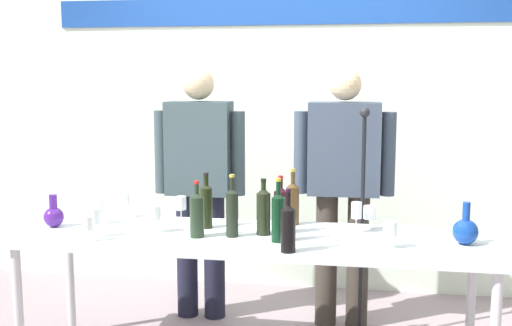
{
  "coord_description": "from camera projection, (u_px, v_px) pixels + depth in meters",
  "views": [
    {
      "loc": [
        0.55,
        -3.17,
        1.62
      ],
      "look_at": [
        0.0,
        0.15,
        1.14
      ],
      "focal_mm": 43.06,
      "sensor_mm": 36.0,
      "label": 1
    }
  ],
  "objects": [
    {
      "name": "wine_glass_left_1",
      "position": [
        95.0,
        217.0,
        3.25
      ],
      "size": [
        0.06,
        0.06,
        0.15
      ],
      "color": "white",
      "rests_on": "display_table"
    },
    {
      "name": "wine_bottle_4",
      "position": [
        288.0,
        227.0,
        2.96
      ],
      "size": [
        0.07,
        0.07,
        0.31
      ],
      "color": "black",
      "rests_on": "display_table"
    },
    {
      "name": "wine_bottle_6",
      "position": [
        293.0,
        202.0,
        3.52
      ],
      "size": [
        0.07,
        0.07,
        0.32
      ],
      "color": "#4D361A",
      "rests_on": "display_table"
    },
    {
      "name": "wine_bottle_5",
      "position": [
        263.0,
        210.0,
        3.29
      ],
      "size": [
        0.08,
        0.08,
        0.31
      ],
      "color": "black",
      "rests_on": "display_table"
    },
    {
      "name": "wine_glass_right_2",
      "position": [
        356.0,
        211.0,
        3.32
      ],
      "size": [
        0.06,
        0.06,
        0.17
      ],
      "color": "white",
      "rests_on": "display_table"
    },
    {
      "name": "wine_bottle_1",
      "position": [
        278.0,
        216.0,
        3.15
      ],
      "size": [
        0.07,
        0.07,
        0.33
      ],
      "color": "black",
      "rests_on": "display_table"
    },
    {
      "name": "wine_glass_left_2",
      "position": [
        124.0,
        199.0,
        3.69
      ],
      "size": [
        0.07,
        0.07,
        0.15
      ],
      "color": "white",
      "rests_on": "display_table"
    },
    {
      "name": "wine_glass_left_0",
      "position": [
        154.0,
        213.0,
        3.34
      ],
      "size": [
        0.07,
        0.07,
        0.15
      ],
      "color": "white",
      "rests_on": "display_table"
    },
    {
      "name": "decanter_blue_left",
      "position": [
        54.0,
        216.0,
        3.47
      ],
      "size": [
        0.11,
        0.11,
        0.19
      ],
      "color": "#4B1E84",
      "rests_on": "display_table"
    },
    {
      "name": "wine_bottle_0",
      "position": [
        232.0,
        211.0,
        3.25
      ],
      "size": [
        0.07,
        0.07,
        0.34
      ],
      "color": "black",
      "rests_on": "display_table"
    },
    {
      "name": "back_wall",
      "position": [
        284.0,
        92.0,
        4.63
      ],
      "size": [
        4.97,
        0.11,
        3.0
      ],
      "color": "white",
      "rests_on": "ground"
    },
    {
      "name": "wine_glass_right_1",
      "position": [
        370.0,
        213.0,
        3.41
      ],
      "size": [
        0.07,
        0.07,
        0.13
      ],
      "color": "white",
      "rests_on": "display_table"
    },
    {
      "name": "wine_bottle_3",
      "position": [
        197.0,
        213.0,
        3.24
      ],
      "size": [
        0.08,
        0.08,
        0.3
      ],
      "color": "#1F2E1E",
      "rests_on": "display_table"
    },
    {
      "name": "presenter_right",
      "position": [
        343.0,
        180.0,
        3.9
      ],
      "size": [
        0.64,
        0.22,
        1.67
      ],
      "color": "#3A342C",
      "rests_on": "ground"
    },
    {
      "name": "decanter_blue_right",
      "position": [
        465.0,
        231.0,
        3.11
      ],
      "size": [
        0.13,
        0.13,
        0.22
      ],
      "color": "navy",
      "rests_on": "display_table"
    },
    {
      "name": "presenter_left",
      "position": [
        200.0,
        177.0,
        4.05
      ],
      "size": [
        0.61,
        0.22,
        1.67
      ],
      "color": "black",
      "rests_on": "ground"
    },
    {
      "name": "wine_bottle_2",
      "position": [
        206.0,
        204.0,
        3.43
      ],
      "size": [
        0.07,
        0.07,
        0.31
      ],
      "color": "black",
      "rests_on": "display_table"
    },
    {
      "name": "microphone_stand",
      "position": [
        361.0,
        267.0,
        3.7
      ],
      "size": [
        0.2,
        0.2,
        1.44
      ],
      "color": "black",
      "rests_on": "ground"
    },
    {
      "name": "wine_glass_right_0",
      "position": [
        391.0,
        229.0,
        3.03
      ],
      "size": [
        0.07,
        0.07,
        0.14
      ],
      "color": "white",
      "rests_on": "display_table"
    },
    {
      "name": "display_table",
      "position": [
        251.0,
        245.0,
        3.31
      ],
      "size": [
        2.53,
        0.7,
        0.77
      ],
      "color": "silver",
      "rests_on": "ground"
    },
    {
      "name": "wine_glass_left_5",
      "position": [
        181.0,
        204.0,
        3.55
      ],
      "size": [
        0.06,
        0.06,
        0.16
      ],
      "color": "white",
      "rests_on": "display_table"
    },
    {
      "name": "wine_glass_left_4",
      "position": [
        99.0,
        207.0,
        3.54
      ],
      "size": [
        0.06,
        0.06,
        0.13
      ],
      "color": "white",
      "rests_on": "display_table"
    },
    {
      "name": "wine_bottle_7",
      "position": [
        281.0,
        209.0,
        3.31
      ],
      "size": [
        0.07,
        0.07,
        0.32
      ],
      "color": "#340A18",
      "rests_on": "display_table"
    },
    {
      "name": "wine_glass_left_3",
      "position": [
        88.0,
        224.0,
        3.16
      ],
      "size": [
        0.06,
        0.06,
        0.13
      ],
      "color": "white",
      "rests_on": "display_table"
    }
  ]
}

